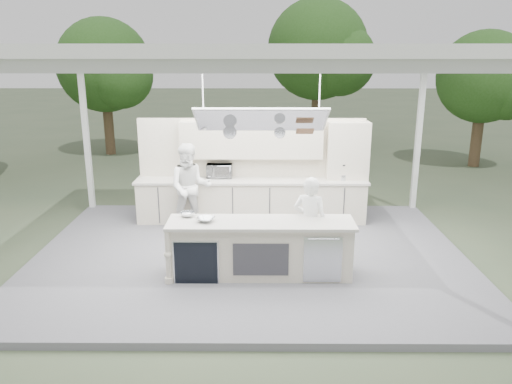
{
  "coord_description": "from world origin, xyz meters",
  "views": [
    {
      "loc": [
        0.17,
        -8.7,
        3.78
      ],
      "look_at": [
        0.11,
        0.4,
        1.21
      ],
      "focal_mm": 35.0,
      "sensor_mm": 36.0,
      "label": 1
    }
  ],
  "objects_px": {
    "back_counter": "(251,200)",
    "head_chef": "(310,223)",
    "sous_chef": "(190,187)",
    "demo_island": "(259,248)"
  },
  "relations": [
    {
      "from": "head_chef",
      "to": "back_counter",
      "type": "bearing_deg",
      "value": -44.25
    },
    {
      "from": "back_counter",
      "to": "head_chef",
      "type": "relative_size",
      "value": 3.12
    },
    {
      "from": "sous_chef",
      "to": "head_chef",
      "type": "bearing_deg",
      "value": -47.86
    },
    {
      "from": "back_counter",
      "to": "sous_chef",
      "type": "relative_size",
      "value": 2.75
    },
    {
      "from": "back_counter",
      "to": "head_chef",
      "type": "bearing_deg",
      "value": -66.99
    },
    {
      "from": "demo_island",
      "to": "back_counter",
      "type": "relative_size",
      "value": 0.61
    },
    {
      "from": "back_counter",
      "to": "sous_chef",
      "type": "bearing_deg",
      "value": -154.89
    },
    {
      "from": "back_counter",
      "to": "head_chef",
      "type": "xyz_separation_m",
      "value": [
        1.05,
        -2.47,
        0.34
      ]
    },
    {
      "from": "back_counter",
      "to": "head_chef",
      "type": "distance_m",
      "value": 2.71
    },
    {
      "from": "head_chef",
      "to": "sous_chef",
      "type": "relative_size",
      "value": 0.88
    }
  ]
}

